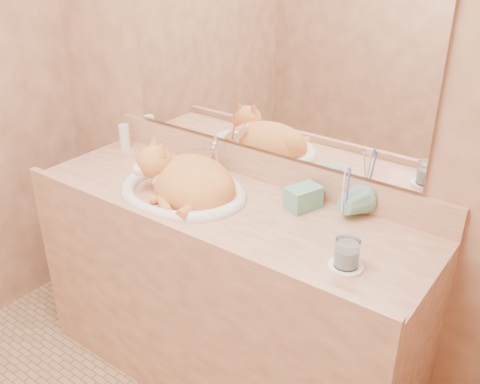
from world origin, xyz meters
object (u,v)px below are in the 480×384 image
Objects in this scene: soap_dispenser at (290,189)px; water_glass at (347,253)px; sink_basin at (182,174)px; toothbrush_cup at (344,207)px; vanity_counter at (224,295)px; cat at (187,179)px.

soap_dispenser reaches higher than water_glass.
sink_basin is at bearing 173.70° from water_glass.
sink_basin is 0.62m from toothbrush_cup.
vanity_counter is 0.54m from sink_basin.
soap_dispenser reaches higher than cat.
cat is at bearing -145.68° from soap_dispenser.
vanity_counter is 0.51m from cat.
vanity_counter is 0.74m from water_glass.
toothbrush_cup is (0.60, 0.18, -0.03)m from sink_basin.
water_glass is at bearing -10.31° from vanity_counter.
cat is at bearing -164.08° from toothbrush_cup.
sink_basin reaches higher than water_glass.
soap_dispenser is at bearing 14.38° from sink_basin.
toothbrush_cup reaches higher than water_glass.
soap_dispenser is (0.24, 0.10, 0.52)m from vanity_counter.
water_glass is (0.32, -0.20, -0.04)m from soap_dispenser.
water_glass is at bearing -61.91° from toothbrush_cup.
cat reaches higher than water_glass.
soap_dispenser is 1.65× the size of toothbrush_cup.
cat reaches higher than vanity_counter.
soap_dispenser is (0.40, 0.11, 0.03)m from cat.
soap_dispenser is (0.42, 0.12, 0.01)m from sink_basin.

